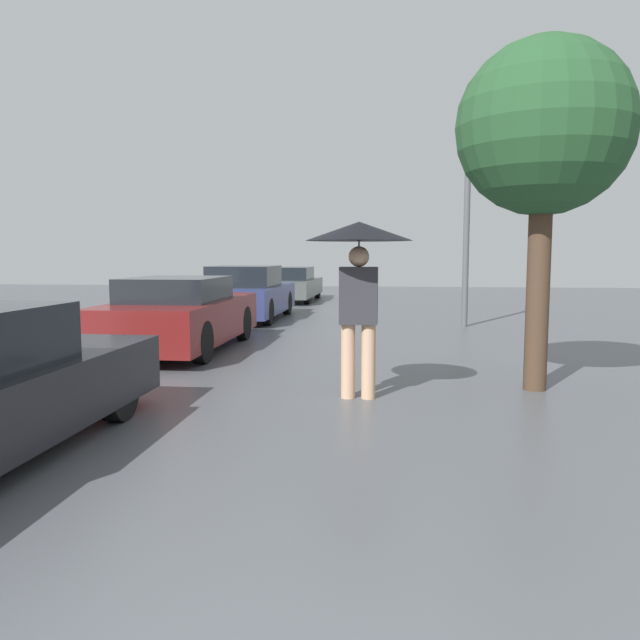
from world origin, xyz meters
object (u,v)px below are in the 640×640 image
tree (544,131)px  street_lamp (467,217)px  pedestrian (359,256)px  parked_car_third (246,294)px  parked_car_second (180,315)px  parked_car_farthest (288,285)px

tree → street_lamp: (-0.08, 6.55, -0.58)m
pedestrian → street_lamp: 7.54m
pedestrian → tree: (2.07, 0.68, 1.42)m
parked_car_third → tree: (5.27, -7.56, 2.40)m
pedestrian → parked_car_third: (-3.20, 8.24, -0.97)m
parked_car_second → parked_car_farthest: (-0.02, 11.15, -0.03)m
parked_car_third → parked_car_farthest: bearing=89.8°
parked_car_farthest → pedestrian: bearing=-77.5°
pedestrian → parked_car_farthest: size_ratio=0.43×
parked_car_second → tree: size_ratio=1.03×
pedestrian → parked_car_farthest: bearing=102.5°
parked_car_third → tree: size_ratio=1.04×
parked_car_farthest → street_lamp: 9.03m
pedestrian → tree: bearing=18.1°
parked_car_farthest → tree: size_ratio=1.12×
parked_car_third → pedestrian: bearing=-68.7°
parked_car_second → parked_car_third: bearing=90.5°
parked_car_second → parked_car_third: parked_car_third is taller
parked_car_second → tree: tree is taller
tree → street_lamp: street_lamp is taller
pedestrian → parked_car_farthest: (-3.18, 14.38, -1.02)m
parked_car_farthest → street_lamp: (5.17, -7.16, 1.86)m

